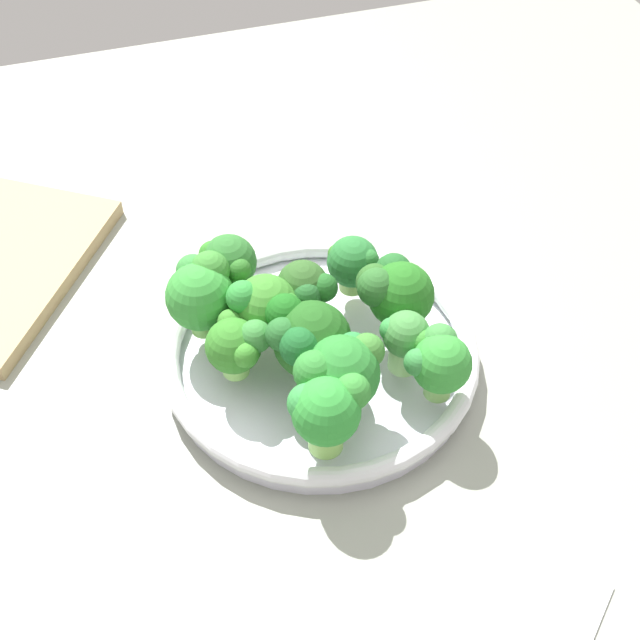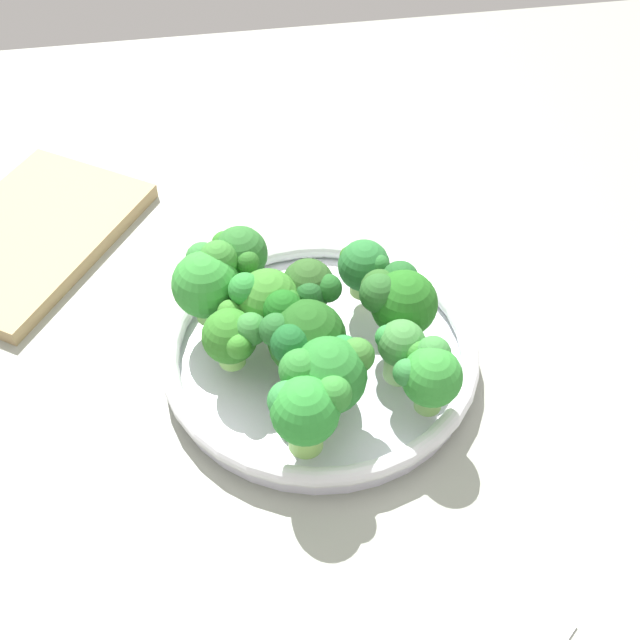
# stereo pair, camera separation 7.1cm
# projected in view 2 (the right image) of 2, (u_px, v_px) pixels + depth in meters

# --- Properties ---
(ground_plane) EXTENTS (1.30, 1.30, 0.03)m
(ground_plane) POSITION_uv_depth(u_px,v_px,m) (336.00, 395.00, 0.75)
(ground_plane) COLOR gray
(bowl) EXTENTS (0.28, 0.28, 0.03)m
(bowl) POSITION_uv_depth(u_px,v_px,m) (320.00, 354.00, 0.75)
(bowl) COLOR silver
(bowl) RESTS_ON ground_plane
(broccoli_floret_0) EXTENTS (0.07, 0.06, 0.07)m
(broccoli_floret_0) POSITION_uv_depth(u_px,v_px,m) (207.00, 280.00, 0.73)
(broccoli_floret_0) COLOR #86D061
(broccoli_floret_0) RESTS_ON bowl
(broccoli_floret_1) EXTENTS (0.07, 0.07, 0.07)m
(broccoli_floret_1) POSITION_uv_depth(u_px,v_px,m) (397.00, 299.00, 0.71)
(broccoli_floret_1) COLOR #8BBF5E
(broccoli_floret_1) RESTS_ON bowl
(broccoli_floret_2) EXTENTS (0.05, 0.05, 0.06)m
(broccoli_floret_2) POSITION_uv_depth(u_px,v_px,m) (310.00, 288.00, 0.73)
(broccoli_floret_2) COLOR #90C25E
(broccoli_floret_2) RESTS_ON bowl
(broccoli_floret_3) EXTENTS (0.05, 0.05, 0.07)m
(broccoli_floret_3) POSITION_uv_depth(u_px,v_px,m) (240.00, 256.00, 0.75)
(broccoli_floret_3) COLOR #97D365
(broccoli_floret_3) RESTS_ON bowl
(broccoli_floret_4) EXTENTS (0.05, 0.05, 0.06)m
(broccoli_floret_4) POSITION_uv_depth(u_px,v_px,m) (364.00, 267.00, 0.76)
(broccoli_floret_4) COLOR #94BF60
(broccoli_floret_4) RESTS_ON bowl
(broccoli_floret_5) EXTENTS (0.07, 0.07, 0.07)m
(broccoli_floret_5) POSITION_uv_depth(u_px,v_px,m) (301.00, 335.00, 0.69)
(broccoli_floret_5) COLOR #84BF5B
(broccoli_floret_5) RESTS_ON bowl
(broccoli_floret_6) EXTENTS (0.06, 0.06, 0.06)m
(broccoli_floret_6) POSITION_uv_depth(u_px,v_px,m) (430.00, 375.00, 0.66)
(broccoli_floret_6) COLOR #7AB059
(broccoli_floret_6) RESTS_ON bowl
(broccoli_floret_7) EXTENTS (0.06, 0.08, 0.07)m
(broccoli_floret_7) POSITION_uv_depth(u_px,v_px,m) (327.00, 373.00, 0.66)
(broccoli_floret_7) COLOR #95CE5F
(broccoli_floret_7) RESTS_ON bowl
(broccoli_floret_8) EXTENTS (0.05, 0.06, 0.07)m
(broccoli_floret_8) POSITION_uv_depth(u_px,v_px,m) (306.00, 410.00, 0.63)
(broccoli_floret_8) COLOR #8AC55C
(broccoli_floret_8) RESTS_ON bowl
(broccoli_floret_9) EXTENTS (0.06, 0.06, 0.06)m
(broccoli_floret_9) POSITION_uv_depth(u_px,v_px,m) (233.00, 336.00, 0.70)
(broccoli_floret_9) COLOR #8FCE63
(broccoli_floret_9) RESTS_ON bowl
(broccoli_floret_10) EXTENTS (0.06, 0.06, 0.07)m
(broccoli_floret_10) POSITION_uv_depth(u_px,v_px,m) (267.00, 301.00, 0.71)
(broccoli_floret_10) COLOR #9CCA69
(broccoli_floret_10) RESTS_ON bowl
(broccoli_floret_11) EXTENTS (0.04, 0.04, 0.06)m
(broccoli_floret_11) POSITION_uv_depth(u_px,v_px,m) (402.00, 348.00, 0.68)
(broccoli_floret_11) COLOR #92C774
(broccoli_floret_11) RESTS_ON bowl
(cutting_board) EXTENTS (0.29, 0.27, 0.02)m
(cutting_board) POSITION_uv_depth(u_px,v_px,m) (28.00, 237.00, 0.87)
(cutting_board) COLOR tan
(cutting_board) RESTS_ON ground_plane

